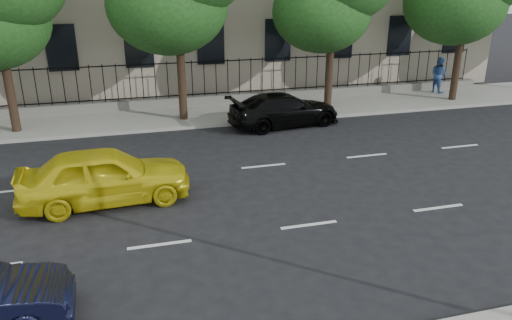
{
  "coord_description": "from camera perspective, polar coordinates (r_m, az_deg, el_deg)",
  "views": [
    {
      "loc": [
        -4.5,
        -8.7,
        6.47
      ],
      "look_at": [
        -1.35,
        3.0,
        1.84
      ],
      "focal_mm": 35.0,
      "sensor_mm": 36.0,
      "label": 1
    }
  ],
  "objects": [
    {
      "name": "black_sedan",
      "position": [
        22.06,
        3.25,
        5.77
      ],
      "size": [
        5.22,
        2.7,
        1.45
      ],
      "primitive_type": "imported",
      "rotation": [
        0.0,
        0.0,
        1.71
      ],
      "color": "black",
      "rests_on": "ground"
    },
    {
      "name": "far_sidewalk",
      "position": [
        24.01,
        -3.73,
        5.42
      ],
      "size": [
        60.0,
        4.0,
        0.15
      ],
      "primitive_type": "cube",
      "color": "gray",
      "rests_on": "ground"
    },
    {
      "name": "ground",
      "position": [
        11.74,
        10.5,
        -12.92
      ],
      "size": [
        120.0,
        120.0,
        0.0
      ],
      "primitive_type": "plane",
      "color": "black",
      "rests_on": "ground"
    },
    {
      "name": "yellow_taxi",
      "position": [
        15.25,
        -16.9,
        -1.72
      ],
      "size": [
        5.03,
        2.29,
        1.67
      ],
      "primitive_type": "imported",
      "rotation": [
        0.0,
        0.0,
        1.63
      ],
      "color": "yellow",
      "rests_on": "ground"
    },
    {
      "name": "iron_fence",
      "position": [
        25.49,
        -4.54,
        7.64
      ],
      "size": [
        30.0,
        0.5,
        2.2
      ],
      "color": "slate",
      "rests_on": "far_sidewalk"
    },
    {
      "name": "pedestrian_far",
      "position": [
        29.4,
        20.14,
        9.14
      ],
      "size": [
        0.93,
        1.08,
        1.92
      ],
      "primitive_type": "imported",
      "rotation": [
        0.0,
        0.0,
        1.81
      ],
      "color": "#305295",
      "rests_on": "far_sidewalk"
    },
    {
      "name": "lane_markings",
      "position": [
        15.59,
        3.13,
        -3.62
      ],
      "size": [
        49.6,
        4.62,
        0.01
      ],
      "primitive_type": null,
      "color": "silver",
      "rests_on": "ground"
    }
  ]
}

